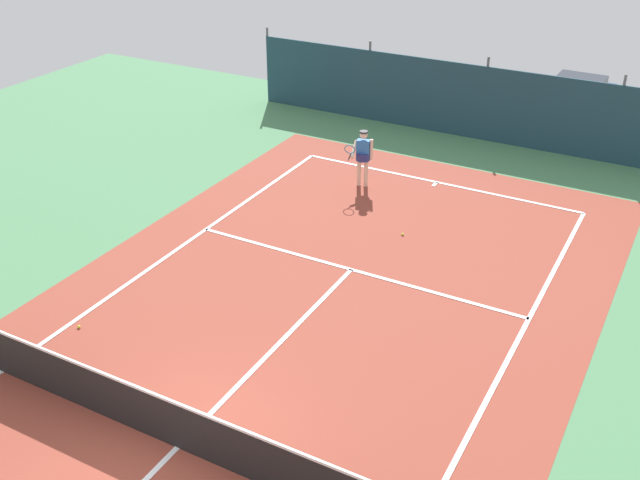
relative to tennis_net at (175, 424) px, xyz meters
The scene contains 8 objects.
ground_plane 0.51m from the tennis_net, ahead, with size 36.00×36.00×0.00m, color #4C8456.
court_surface 0.51m from the tennis_net, ahead, with size 11.02×26.60×0.01m.
tennis_net is the anchor object (origin of this frame).
back_fence 16.27m from the tennis_net, 90.00° to the left, with size 16.30×0.98×2.70m.
tennis_player 10.83m from the tennis_net, 99.55° to the left, with size 0.62×0.81×1.64m.
tennis_ball_near_player 8.52m from the tennis_net, 87.40° to the left, with size 0.07×0.07×0.07m, color #CCDB33.
tennis_ball_midcourt 4.24m from the tennis_net, 156.12° to the left, with size 0.07×0.07×0.07m, color #CCDB33.
parked_car 18.39m from the tennis_net, 82.50° to the left, with size 2.11×4.25×1.68m.
Camera 1 is at (6.40, -6.86, 8.93)m, focal length 41.98 mm.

